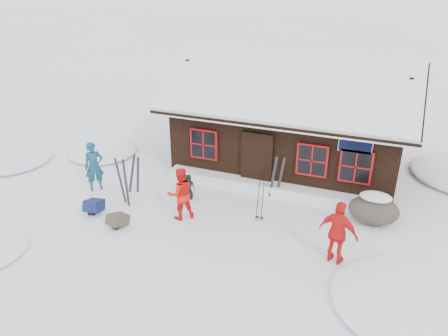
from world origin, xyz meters
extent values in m
plane|color=white|center=(0.00, 0.00, 0.00)|extent=(120.00, 120.00, 0.00)
cube|color=black|center=(1.50, 5.00, 1.25)|extent=(8.00, 5.00, 2.50)
cube|color=black|center=(1.50, 3.52, 3.35)|extent=(8.90, 3.14, 1.88)
cube|color=black|center=(1.50, 6.47, 3.35)|extent=(8.90, 3.14, 1.88)
cube|color=white|center=(1.50, 3.52, 3.49)|extent=(8.72, 3.07, 1.86)
cube|color=white|center=(1.50, 6.47, 3.49)|extent=(8.72, 3.07, 1.86)
cube|color=white|center=(1.50, 5.00, 4.22)|extent=(8.81, 0.22, 0.14)
cube|color=silver|center=(1.50, 2.05, 2.48)|extent=(8.90, 0.10, 0.20)
cube|color=black|center=(0.90, 2.45, 1.00)|extent=(1.00, 0.10, 2.00)
cube|color=black|center=(4.10, 2.42, 2.15)|extent=(1.00, 0.06, 0.60)
cube|color=maroon|center=(-1.10, 2.44, 1.35)|extent=(1.04, 0.10, 1.14)
cube|color=black|center=(-1.10, 2.40, 1.35)|extent=(0.90, 0.04, 1.00)
cube|color=maroon|center=(2.80, 2.44, 1.35)|extent=(1.04, 0.10, 1.14)
cube|color=black|center=(2.80, 2.40, 1.35)|extent=(0.90, 0.04, 1.00)
cube|color=maroon|center=(4.20, 2.44, 1.35)|extent=(1.04, 0.10, 1.14)
cube|color=black|center=(4.20, 2.40, 1.35)|extent=(0.90, 0.04, 1.00)
cube|color=white|center=(1.50, 2.25, 0.17)|extent=(7.60, 0.60, 0.35)
ellipsoid|color=white|center=(-6.00, 3.00, 0.00)|extent=(2.80, 2.80, 0.34)
ellipsoid|color=white|center=(6.00, -2.00, 0.00)|extent=(3.60, 3.60, 0.43)
ellipsoid|color=white|center=(-9.00, 1.00, 0.00)|extent=(3.20, 3.20, 0.38)
imported|color=navy|center=(-4.30, 0.25, 0.88)|extent=(0.75, 0.75, 1.76)
imported|color=red|center=(-0.68, -0.38, 0.85)|extent=(1.04, 1.03, 1.70)
imported|color=red|center=(4.16, -0.92, 0.91)|extent=(1.14, 0.72, 1.81)
imported|color=black|center=(-0.98, 0.80, 0.45)|extent=(0.52, 0.49, 0.90)
ellipsoid|color=#4C453D|center=(4.95, 1.50, 0.42)|extent=(1.52, 1.14, 0.83)
ellipsoid|color=white|center=(4.95, 1.50, 0.77)|extent=(0.96, 0.69, 0.21)
cube|color=black|center=(-2.98, 0.54, 0.70)|extent=(0.36, 0.14, 1.49)
cube|color=black|center=(-2.73, 0.51, 0.70)|extent=(0.34, 0.18, 1.49)
cube|color=black|center=(-2.95, -0.20, 0.78)|extent=(0.30, 0.09, 1.65)
cube|color=black|center=(-2.69, -0.28, 0.78)|extent=(0.25, 0.19, 1.65)
cube|color=black|center=(1.62, 2.02, 0.70)|extent=(0.23, 0.19, 1.50)
cube|color=black|center=(1.85, 2.09, 0.70)|extent=(0.29, 0.08, 1.50)
cylinder|color=black|center=(1.58, 0.37, 0.66)|extent=(0.10, 0.12, 1.39)
cylinder|color=black|center=(1.73, 0.37, 0.66)|extent=(0.10, 0.12, 1.39)
cube|color=#121D4F|center=(-3.41, -1.11, 0.17)|extent=(0.58, 0.71, 0.34)
cube|color=#3F3C2D|center=(-2.24, -1.54, 0.16)|extent=(0.56, 0.67, 0.32)
camera|label=1|loc=(4.81, -10.88, 7.27)|focal=35.00mm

